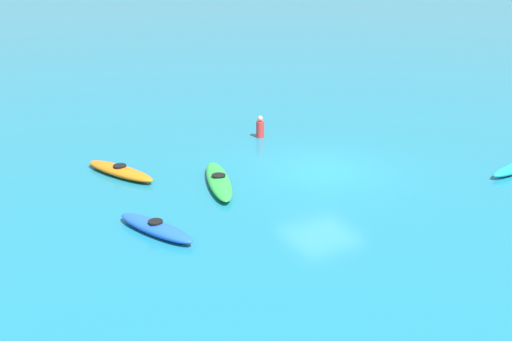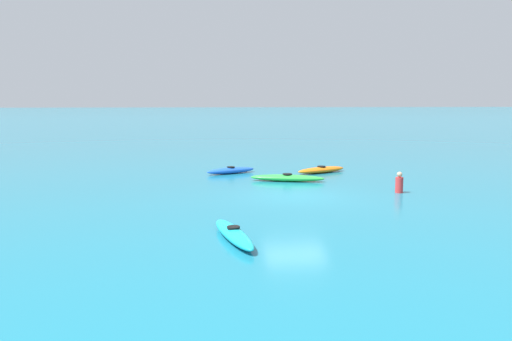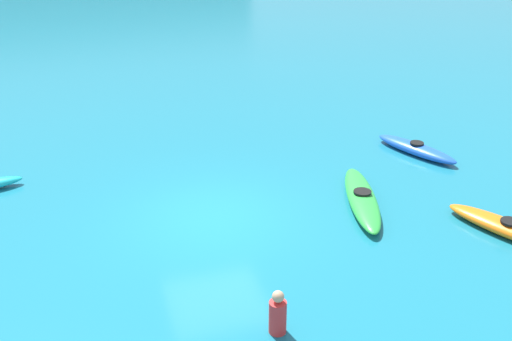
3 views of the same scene
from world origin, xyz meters
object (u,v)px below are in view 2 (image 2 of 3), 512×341
at_px(kayak_orange, 321,170).
at_px(kayak_cyan, 234,234).
at_px(kayak_blue, 231,170).
at_px(person_near_shore, 399,184).
at_px(kayak_green, 287,178).

height_order(kayak_orange, kayak_cyan, same).
relative_size(kayak_orange, kayak_cyan, 0.91).
bearing_deg(kayak_blue, person_near_shore, -135.22).
distance_m(kayak_green, kayak_cyan, 10.43).
xyz_separation_m(kayak_orange, person_near_shore, (-6.17, -1.69, 0.22)).
xyz_separation_m(kayak_green, person_near_shore, (-3.58, -4.03, 0.22)).
bearing_deg(kayak_orange, person_near_shore, -164.64).
height_order(kayak_green, kayak_cyan, same).
distance_m(kayak_green, kayak_blue, 3.84).
relative_size(kayak_green, kayak_orange, 1.17).
bearing_deg(kayak_cyan, kayak_blue, -4.24).
bearing_deg(person_near_shore, kayak_blue, 44.78).
relative_size(kayak_orange, person_near_shore, 3.48).
bearing_deg(person_near_shore, kayak_orange, 15.36).
xyz_separation_m(kayak_blue, person_near_shore, (-6.54, -6.49, 0.22)).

